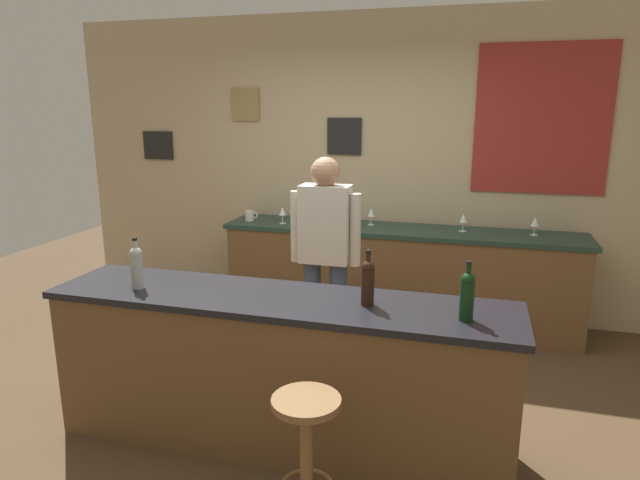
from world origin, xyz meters
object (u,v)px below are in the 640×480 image
object	(u,v)px
wine_glass_a	(282,212)
wine_glass_c	(463,219)
wine_glass_d	(535,222)
wine_bottle_b	(368,281)
wine_bottle_c	(467,294)
bartender	(325,252)
wine_bottle_a	(137,266)
wine_glass_b	(371,213)
coffee_mug	(250,216)
bar_stool	(306,442)

from	to	relation	value
wine_glass_a	wine_glass_c	bearing A→B (deg)	4.18
wine_glass_a	wine_glass_d	bearing A→B (deg)	3.57
wine_bottle_b	wine_bottle_c	size ratio (longest dim) A/B	1.00
bartender	wine_bottle_a	xyz separation A→B (m)	(-0.85, -1.05, 0.12)
bartender	wine_bottle_b	world-z (taller)	bartender
wine_glass_b	coffee_mug	size ratio (longest dim) A/B	1.24
wine_glass_b	wine_bottle_c	bearing A→B (deg)	-67.56
wine_bottle_a	wine_bottle_c	world-z (taller)	same
bartender	wine_bottle_c	distance (m)	1.45
wine_bottle_c	wine_glass_b	distance (m)	2.38
wine_bottle_a	wine_glass_d	size ratio (longest dim) A/B	1.97
bartender	wine_bottle_a	distance (m)	1.36
wine_bottle_a	wine_glass_a	world-z (taller)	wine_bottle_a
wine_bottle_b	wine_glass_b	bearing A→B (deg)	100.41
wine_glass_d	coffee_mug	xyz separation A→B (m)	(-2.55, -0.10, -0.06)
wine_bottle_b	wine_glass_d	world-z (taller)	wine_bottle_b
bar_stool	wine_bottle_a	size ratio (longest dim) A/B	2.22
bar_stool	wine_bottle_b	distance (m)	0.88
wine_glass_c	wine_glass_d	world-z (taller)	same
wine_bottle_b	wine_bottle_c	world-z (taller)	same
wine_bottle_a	bartender	bearing A→B (deg)	50.93
wine_glass_b	wine_glass_c	world-z (taller)	same
wine_bottle_a	coffee_mug	distance (m)	2.10
wine_bottle_a	coffee_mug	xyz separation A→B (m)	(-0.18, 2.09, -0.11)
wine_glass_d	coffee_mug	bearing A→B (deg)	-177.74
wine_bottle_a	wine_bottle_b	distance (m)	1.36
wine_glass_c	coffee_mug	world-z (taller)	wine_glass_c
wine_bottle_c	wine_glass_b	world-z (taller)	wine_bottle_c
wine_glass_d	wine_glass_c	bearing A→B (deg)	-178.14
wine_bottle_c	wine_glass_d	world-z (taller)	wine_bottle_c
wine_bottle_a	wine_glass_c	size ratio (longest dim) A/B	1.97
wine_glass_d	wine_glass_b	bearing A→B (deg)	178.90
wine_bottle_c	coffee_mug	distance (m)	2.91
wine_glass_a	wine_glass_c	size ratio (longest dim) A/B	1.00
wine_glass_b	coffee_mug	distance (m)	1.15
wine_glass_a	wine_glass_b	xyz separation A→B (m)	(0.80, 0.16, 0.00)
wine_bottle_b	bartender	bearing A→B (deg)	117.70
coffee_mug	wine_glass_a	bearing A→B (deg)	-6.07
wine_glass_b	wine_glass_d	bearing A→B (deg)	-1.10
bar_stool	coffee_mug	distance (m)	3.00
wine_bottle_b	wine_glass_b	world-z (taller)	wine_bottle_b
wine_bottle_b	wine_glass_c	size ratio (longest dim) A/B	1.97
wine_bottle_b	coffee_mug	distance (m)	2.52
wine_bottle_c	wine_glass_b	bearing A→B (deg)	112.44
bartender	wine_glass_a	bearing A→B (deg)	124.50
wine_bottle_a	wine_glass_c	distance (m)	2.81
bar_stool	wine_glass_b	xyz separation A→B (m)	(-0.24, 2.75, 0.55)
wine_bottle_a	wine_glass_b	xyz separation A→B (m)	(0.96, 2.22, -0.05)
coffee_mug	wine_bottle_b	bearing A→B (deg)	-52.41
wine_glass_b	wine_glass_d	xyz separation A→B (m)	(1.41, -0.03, 0.00)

